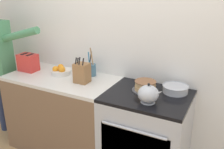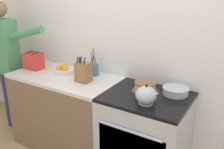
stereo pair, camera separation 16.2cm
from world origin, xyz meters
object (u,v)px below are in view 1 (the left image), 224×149
layer_cake (145,86)px  tea_kettle (148,94)px  mixing_bowl (175,89)px  fruit_bowl (60,71)px  stove_range (145,136)px  toaster (28,62)px  knife_block (82,73)px  utensil_crock (91,69)px

layer_cake → tea_kettle: size_ratio=1.12×
layer_cake → mixing_bowl: size_ratio=1.02×
fruit_bowl → stove_range: bearing=-4.1°
toaster → fruit_bowl: bearing=10.0°
knife_block → toaster: 0.77m
stove_range → mixing_bowl: (0.21, 0.17, 0.49)m
stove_range → knife_block: knife_block is taller
mixing_bowl → utensil_crock: utensil_crock is taller
tea_kettle → mixing_bowl: (0.16, 0.32, -0.04)m
utensil_crock → fruit_bowl: utensil_crock is taller
stove_range → knife_block: bearing=-178.8°
stove_range → mixing_bowl: bearing=39.3°
utensil_crock → toaster: bearing=-165.1°
layer_cake → mixing_bowl: bearing=19.8°
mixing_bowl → toaster: bearing=-174.3°
knife_block → fruit_bowl: knife_block is taller
tea_kettle → stove_range: bearing=111.0°
stove_range → fruit_bowl: size_ratio=4.11×
stove_range → knife_block: (-0.72, -0.02, 0.55)m
tea_kettle → toaster: 1.55m
stove_range → layer_cake: bearing=125.1°
stove_range → fruit_bowl: (-1.07, 0.08, 0.49)m
mixing_bowl → stove_range: bearing=-140.7°
knife_block → tea_kettle: bearing=-9.5°
stove_range → toaster: toaster is taller
mixing_bowl → knife_block: knife_block is taller
toaster → stove_range: bearing=-0.1°
tea_kettle → knife_block: 0.78m
tea_kettle → knife_block: bearing=170.5°
stove_range → knife_block: size_ratio=3.21×
layer_cake → knife_block: knife_block is taller
stove_range → utensil_crock: utensil_crock is taller
fruit_bowl → tea_kettle: bearing=-11.1°
knife_block → fruit_bowl: bearing=165.5°
stove_range → tea_kettle: size_ratio=4.04×
stove_range → mixing_bowl: size_ratio=3.66×
layer_cake → utensil_crock: utensil_crock is taller
knife_block → utensil_crock: 0.22m
layer_cake → knife_block: 0.67m
fruit_bowl → toaster: toaster is taller
layer_cake → stove_range: bearing=-54.9°
mixing_bowl → knife_block: (-0.93, -0.19, 0.07)m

